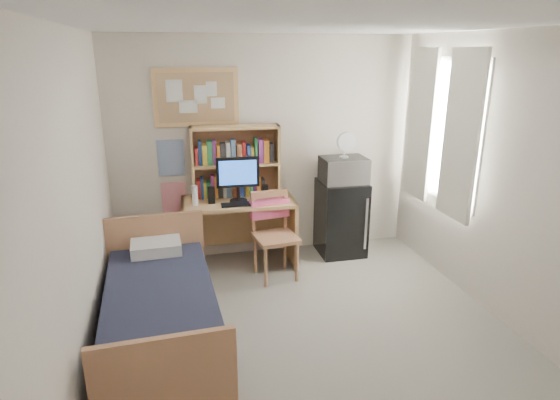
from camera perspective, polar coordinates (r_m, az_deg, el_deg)
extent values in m
cube|color=gray|center=(4.22, 4.48, -17.41)|extent=(3.60, 4.20, 0.02)
cube|color=white|center=(3.46, 5.59, 20.71)|extent=(3.60, 4.20, 0.02)
cube|color=silver|center=(5.59, -1.80, 6.25)|extent=(3.60, 0.04, 2.60)
cube|color=silver|center=(1.96, 25.72, -19.07)|extent=(3.60, 0.04, 2.60)
cube|color=silver|center=(3.52, -24.06, -2.35)|extent=(0.04, 4.20, 2.60)
cube|color=silver|center=(4.52, 27.22, 1.43)|extent=(0.04, 4.20, 2.60)
cube|color=white|center=(5.37, 19.07, 8.06)|extent=(0.10, 1.40, 1.70)
cube|color=white|center=(5.02, 21.19, 7.22)|extent=(0.04, 0.55, 1.70)
cube|color=white|center=(5.69, 16.68, 8.79)|extent=(0.04, 0.55, 1.70)
cube|color=tan|center=(5.39, -10.18, 12.21)|extent=(0.94, 0.03, 0.64)
cube|color=#2851A1|center=(5.48, -13.14, 5.02)|extent=(0.30, 0.01, 0.42)
cube|color=#D72645|center=(5.60, -12.81, 0.34)|extent=(0.28, 0.01, 0.36)
cube|color=#E0AD6D|center=(5.47, -5.02, -3.96)|extent=(1.30, 0.70, 0.80)
cube|color=#B17C54|center=(5.10, -0.54, -4.49)|extent=(0.54, 0.54, 0.97)
cube|color=black|center=(5.80, 7.43, -2.13)|extent=(0.55, 0.55, 0.91)
cube|color=black|center=(4.26, -14.28, -13.36)|extent=(1.00, 1.89, 0.51)
cube|color=#E0AD6D|center=(5.37, -5.42, 4.67)|extent=(1.01, 0.30, 0.82)
cube|color=black|center=(5.20, -5.15, 2.47)|extent=(0.48, 0.06, 0.51)
cube|color=black|center=(5.14, -4.91, -0.54)|extent=(0.42, 0.15, 0.02)
cube|color=black|center=(5.23, -8.37, 0.58)|extent=(0.08, 0.08, 0.18)
cube|color=black|center=(5.29, -1.86, 0.91)|extent=(0.07, 0.07, 0.17)
cylinder|color=white|center=(5.18, -10.34, 0.55)|extent=(0.07, 0.07, 0.22)
cube|color=#F65D8D|center=(5.19, -1.31, -0.99)|extent=(0.45, 0.19, 0.21)
cube|color=#B7B7BC|center=(5.60, 7.74, 3.65)|extent=(0.53, 0.40, 0.30)
cylinder|color=white|center=(5.54, 7.86, 6.54)|extent=(0.22, 0.22, 0.28)
cube|color=white|center=(4.79, -14.86, -5.57)|extent=(0.49, 0.35, 0.11)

